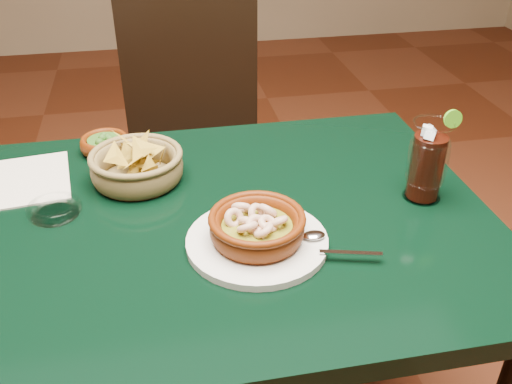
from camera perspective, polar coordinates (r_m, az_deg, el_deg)
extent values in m
cube|color=black|center=(1.11, -7.32, -3.70)|extent=(1.20, 0.80, 0.04)
cylinder|color=black|center=(1.71, 11.00, -5.38)|extent=(0.06, 0.06, 0.71)
cube|color=black|center=(1.79, -6.43, 1.84)|extent=(0.51, 0.51, 0.04)
cylinder|color=black|center=(1.79, -12.49, -8.23)|extent=(0.04, 0.04, 0.48)
cylinder|color=black|center=(1.76, 0.14, -7.97)|extent=(0.04, 0.04, 0.48)
cylinder|color=black|center=(2.10, -11.12, -1.42)|extent=(0.04, 0.04, 0.48)
cylinder|color=black|center=(2.07, -0.48, -1.12)|extent=(0.04, 0.04, 0.48)
cube|color=black|center=(1.86, -6.66, 11.91)|extent=(0.43, 0.09, 0.47)
cylinder|color=silver|center=(1.02, 0.10, -4.98)|extent=(0.26, 0.26, 0.01)
cylinder|color=#4C1B04|center=(1.02, 0.10, -4.49)|extent=(0.15, 0.15, 0.01)
torus|color=#4C1B04|center=(1.01, 0.10, -3.59)|extent=(0.19, 0.19, 0.04)
torus|color=#4C1B04|center=(0.99, 0.10, -2.63)|extent=(0.17, 0.17, 0.01)
cylinder|color=#656517|center=(1.01, 0.10, -3.48)|extent=(0.13, 0.13, 0.01)
torus|color=beige|center=(1.00, 2.20, -2.97)|extent=(0.04, 0.04, 0.04)
torus|color=beige|center=(1.02, 1.15, -1.89)|extent=(0.04, 0.05, 0.05)
torus|color=beige|center=(1.02, 0.06, -2.16)|extent=(0.04, 0.05, 0.05)
torus|color=beige|center=(1.03, -1.46, -1.62)|extent=(0.04, 0.04, 0.04)
torus|color=beige|center=(1.01, -2.22, -2.64)|extent=(0.05, 0.04, 0.04)
torus|color=beige|center=(1.00, -0.81, -3.18)|extent=(0.05, 0.04, 0.05)
torus|color=beige|center=(0.98, -0.88, -3.53)|extent=(0.05, 0.04, 0.04)
torus|color=beige|center=(0.99, -0.01, -3.32)|extent=(0.04, 0.04, 0.04)
torus|color=beige|center=(0.98, 0.73, -3.85)|extent=(0.05, 0.05, 0.03)
torus|color=beige|center=(0.99, 1.21, -3.18)|extent=(0.05, 0.05, 0.04)
cube|color=silver|center=(0.99, 9.47, -6.02)|extent=(0.11, 0.04, 0.00)
ellipsoid|color=silver|center=(1.02, 5.81, -4.32)|extent=(0.04, 0.03, 0.01)
cylinder|color=olive|center=(1.24, -11.67, 1.31)|extent=(0.17, 0.17, 0.01)
torus|color=olive|center=(1.23, -11.81, 2.43)|extent=(0.23, 0.23, 0.06)
torus|color=olive|center=(1.21, -11.95, 3.61)|extent=(0.20, 0.20, 0.01)
cone|color=gold|center=(1.19, -11.45, 4.25)|extent=(0.09, 0.06, 0.07)
cone|color=gold|center=(1.26, -12.98, 5.18)|extent=(0.06, 0.07, 0.07)
cone|color=gold|center=(1.18, -13.79, 3.52)|extent=(0.06, 0.09, 0.08)
cone|color=gold|center=(1.20, -11.10, 3.10)|extent=(0.06, 0.08, 0.09)
cone|color=gold|center=(1.26, -11.40, 4.72)|extent=(0.07, 0.08, 0.06)
cone|color=gold|center=(1.21, -11.57, 4.02)|extent=(0.08, 0.05, 0.09)
cone|color=gold|center=(1.21, -10.91, 2.66)|extent=(0.08, 0.06, 0.09)
cone|color=gold|center=(1.22, -11.25, 2.60)|extent=(0.06, 0.08, 0.10)
cone|color=gold|center=(1.18, -10.54, 2.04)|extent=(0.07, 0.06, 0.08)
cone|color=gold|center=(1.21, -11.79, 3.39)|extent=(0.09, 0.06, 0.10)
cone|color=gold|center=(1.25, -12.31, 3.66)|extent=(0.07, 0.08, 0.10)
cone|color=gold|center=(1.24, -9.45, 3.52)|extent=(0.03, 0.10, 0.10)
cone|color=gold|center=(1.18, -11.97, 3.23)|extent=(0.09, 0.10, 0.05)
cone|color=gold|center=(1.26, -13.11, 3.57)|extent=(0.09, 0.06, 0.07)
cone|color=gold|center=(1.21, -11.30, 4.54)|extent=(0.08, 0.08, 0.04)
cone|color=gold|center=(1.20, -10.51, 4.30)|extent=(0.10, 0.10, 0.03)
cone|color=gold|center=(1.23, -12.63, 3.40)|extent=(0.08, 0.04, 0.08)
cone|color=gold|center=(1.23, -11.87, 2.39)|extent=(0.10, 0.06, 0.08)
cone|color=gold|center=(1.18, -10.64, 1.83)|extent=(0.10, 0.05, 0.09)
cone|color=gold|center=(1.22, -11.83, 2.67)|extent=(0.07, 0.09, 0.08)
cylinder|color=#4C1B04|center=(1.38, -14.78, 4.02)|extent=(0.09, 0.09, 0.01)
torus|color=#4C1B04|center=(1.37, -14.88, 4.71)|extent=(0.13, 0.13, 0.04)
cylinder|color=#204914|center=(1.36, -14.92, 4.95)|extent=(0.08, 0.08, 0.01)
sphere|color=#204914|center=(1.36, -14.61, 5.29)|extent=(0.02, 0.02, 0.02)
sphere|color=#204914|center=(1.37, -14.95, 5.44)|extent=(0.02, 0.02, 0.02)
sphere|color=#204914|center=(1.36, -15.11, 5.22)|extent=(0.02, 0.02, 0.02)
sphere|color=#204914|center=(1.35, -15.38, 4.80)|extent=(0.02, 0.02, 0.02)
sphere|color=#204914|center=(1.35, -14.40, 5.15)|extent=(0.02, 0.02, 0.02)
cylinder|color=white|center=(1.21, 16.20, -0.33)|extent=(0.08, 0.08, 0.01)
torus|color=white|center=(1.17, 16.78, 2.99)|extent=(0.16, 0.16, 0.09)
cylinder|color=black|center=(1.18, 16.68, 2.43)|extent=(0.07, 0.07, 0.13)
cube|color=silver|center=(1.14, 16.72, 5.88)|extent=(0.03, 0.03, 0.02)
cube|color=silver|center=(1.16, 16.56, 4.51)|extent=(0.03, 0.02, 0.03)
cube|color=silver|center=(1.13, 16.96, 5.41)|extent=(0.03, 0.03, 0.03)
cube|color=silver|center=(1.15, 16.94, 5.88)|extent=(0.03, 0.03, 0.03)
torus|color=white|center=(1.13, 17.40, 6.57)|extent=(0.08, 0.08, 0.00)
cylinder|color=#4EA41A|center=(1.15, 19.09, 6.93)|extent=(0.04, 0.01, 0.04)
cylinder|color=white|center=(1.17, -19.45, -2.01)|extent=(0.09, 0.09, 0.01)
torus|color=white|center=(1.17, -19.54, -1.60)|extent=(0.11, 0.11, 0.03)
cube|color=beige|center=(1.31, -21.64, 1.17)|extent=(0.18, 0.23, 0.00)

